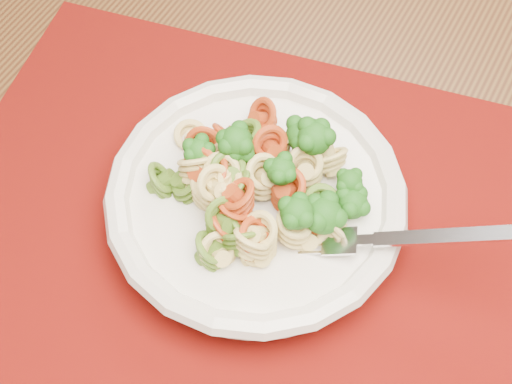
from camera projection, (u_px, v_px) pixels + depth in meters
The scene contains 5 objects.
dining_table at pixel (356, 214), 0.72m from camera, with size 1.30×0.89×0.77m.
placemat at pixel (241, 232), 0.57m from camera, with size 0.49×0.38×0.00m, color #600E04.
pasta_bowl at pixel (256, 200), 0.55m from camera, with size 0.23×0.23×0.04m.
pasta_broccoli_heap at pixel (256, 188), 0.54m from camera, with size 0.20×0.20×0.06m, color #D8C16A, non-canonical shape.
fork at pixel (340, 241), 0.51m from camera, with size 0.19×0.02×0.01m, color silver, non-canonical shape.
Camera 1 is at (0.06, -0.40, 1.28)m, focal length 50.00 mm.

